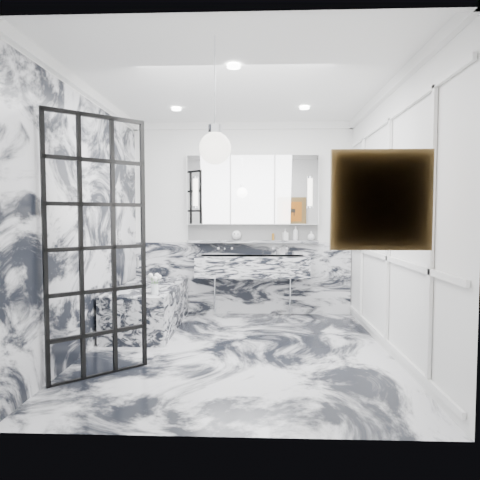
{
  "coord_description": "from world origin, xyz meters",
  "views": [
    {
      "loc": [
        0.21,
        -4.5,
        1.44
      ],
      "look_at": [
        0.01,
        0.5,
        1.16
      ],
      "focal_mm": 32.0,
      "sensor_mm": 36.0,
      "label": 1
    }
  ],
  "objects_px": {
    "crittall_door": "(98,248)",
    "mirror_cabinet": "(253,190)",
    "trough_sink": "(252,266)",
    "bathtub": "(149,307)"
  },
  "relations": [
    {
      "from": "crittall_door",
      "to": "mirror_cabinet",
      "type": "relative_size",
      "value": 1.22
    },
    {
      "from": "crittall_door",
      "to": "trough_sink",
      "type": "height_order",
      "value": "crittall_door"
    },
    {
      "from": "mirror_cabinet",
      "to": "bathtub",
      "type": "height_order",
      "value": "mirror_cabinet"
    },
    {
      "from": "crittall_door",
      "to": "mirror_cabinet",
      "type": "xyz_separation_m",
      "value": [
        1.36,
        2.49,
        0.66
      ]
    },
    {
      "from": "mirror_cabinet",
      "to": "bathtub",
      "type": "relative_size",
      "value": 1.15
    },
    {
      "from": "trough_sink",
      "to": "mirror_cabinet",
      "type": "bearing_deg",
      "value": 90.0
    },
    {
      "from": "crittall_door",
      "to": "trough_sink",
      "type": "bearing_deg",
      "value": 18.96
    },
    {
      "from": "trough_sink",
      "to": "bathtub",
      "type": "distance_m",
      "value": 1.55
    },
    {
      "from": "trough_sink",
      "to": "bathtub",
      "type": "height_order",
      "value": "trough_sink"
    },
    {
      "from": "trough_sink",
      "to": "mirror_cabinet",
      "type": "distance_m",
      "value": 1.1
    }
  ]
}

